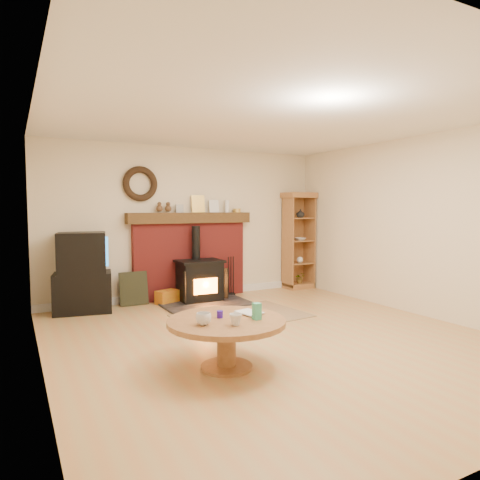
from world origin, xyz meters
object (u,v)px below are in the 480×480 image
tv_unit (83,274)px  curio_cabinet (298,240)px  wood_stove (200,282)px  coffee_table (226,329)px

tv_unit → curio_cabinet: (3.99, 0.09, 0.36)m
wood_stove → tv_unit: size_ratio=1.17×
tv_unit → coffee_table: tv_unit is taller
coffee_table → wood_stove: bearing=71.9°
wood_stove → curio_cabinet: 2.27m
wood_stove → coffee_table: bearing=-108.1°
curio_cabinet → coffee_table: bearing=-134.7°
wood_stove → tv_unit: bearing=173.8°
wood_stove → curio_cabinet: bearing=7.4°
tv_unit → coffee_table: (0.88, -3.06, -0.18)m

